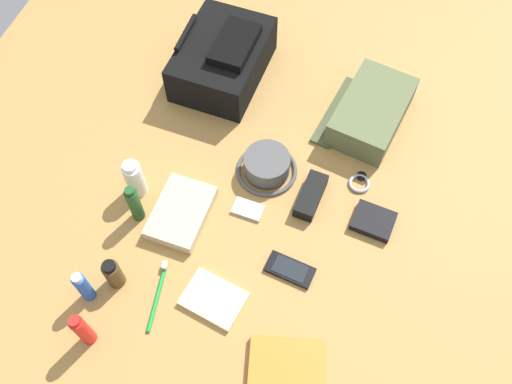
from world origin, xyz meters
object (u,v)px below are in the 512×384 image
at_px(shampoo_bottle, 135,204).
at_px(wristwatch, 360,182).
at_px(toiletry_pouch, 370,112).
at_px(sunglasses_case, 311,196).
at_px(cell_phone, 290,270).
at_px(folded_towel, 181,213).
at_px(cologne_bottle, 113,274).
at_px(toothbrush, 159,291).
at_px(bucket_hat, 267,166).
at_px(sunscreen_spray, 83,330).
at_px(media_player, 248,209).
at_px(paperback_novel, 287,365).
at_px(backpack, 223,59).
at_px(toothpaste_tube, 134,178).
at_px(deodorant_spray, 84,287).
at_px(notepad, 214,299).
at_px(wallet, 373,221).

height_order(shampoo_bottle, wristwatch, shampoo_bottle).
distance_m(toiletry_pouch, sunglasses_case, 0.33).
height_order(cell_phone, folded_towel, folded_towel).
relative_size(toiletry_pouch, sunglasses_case, 2.25).
bearing_deg(cologne_bottle, toothbrush, -87.13).
xyz_separation_m(cologne_bottle, sunglasses_case, (0.39, -0.41, -0.03)).
bearing_deg(bucket_hat, sunscreen_spray, 156.31).
relative_size(media_player, wristwatch, 1.21).
relative_size(paperback_novel, sunglasses_case, 1.47).
bearing_deg(cell_phone, backpack, 34.40).
distance_m(cell_phone, media_player, 0.21).
distance_m(sunscreen_spray, wristwatch, 0.83).
relative_size(bucket_hat, sunscreen_spray, 1.19).
distance_m(bucket_hat, media_player, 0.14).
distance_m(toothpaste_tube, paperback_novel, 0.64).
xyz_separation_m(media_player, folded_towel, (-0.07, 0.17, 0.01)).
bearing_deg(cell_phone, deodorant_spray, 116.07).
height_order(cell_phone, toothbrush, toothbrush).
distance_m(sunscreen_spray, toothpaste_tube, 0.43).
bearing_deg(wristwatch, sunscreen_spray, 140.69).
height_order(bucket_hat, paperback_novel, bucket_hat).
distance_m(cologne_bottle, wristwatch, 0.72).
bearing_deg(media_player, toothbrush, 154.84).
height_order(bucket_hat, cell_phone, bucket_hat).
distance_m(bucket_hat, deodorant_spray, 0.59).
bearing_deg(folded_towel, sunscreen_spray, 167.58).
relative_size(bucket_hat, notepad, 1.17).
xyz_separation_m(media_player, notepad, (-0.27, -0.00, 0.00)).
bearing_deg(paperback_novel, backpack, 29.36).
relative_size(toiletry_pouch, wristwatch, 4.43).
xyz_separation_m(toiletry_pouch, notepad, (-0.68, 0.24, -0.04)).
distance_m(sunscreen_spray, cell_phone, 0.53).
height_order(bucket_hat, folded_towel, bucket_hat).
xyz_separation_m(toiletry_pouch, deodorant_spray, (-0.77, 0.55, 0.02)).
bearing_deg(bucket_hat, toothpaste_tube, 118.44).
height_order(backpack, toothpaste_tube, backpack).
height_order(toothpaste_tube, sunglasses_case, toothpaste_tube).
bearing_deg(bucket_hat, toothbrush, 161.12).
bearing_deg(wristwatch, cologne_bottle, 132.68).
distance_m(sunscreen_spray, paperback_novel, 0.49).
relative_size(shampoo_bottle, cell_phone, 1.08).
relative_size(shampoo_bottle, toothbrush, 0.76).
height_order(sunscreen_spray, media_player, sunscreen_spray).
relative_size(backpack, media_player, 3.98).
relative_size(sunscreen_spray, folded_towel, 0.74).
bearing_deg(cell_phone, toothpaste_tube, 78.61).
height_order(backpack, folded_towel, backpack).
xyz_separation_m(bucket_hat, toothbrush, (-0.44, 0.15, -0.02)).
height_order(deodorant_spray, sunglasses_case, deodorant_spray).
height_order(shampoo_bottle, wallet, shampoo_bottle).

